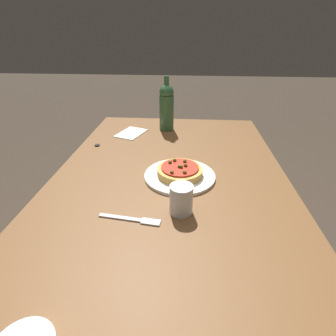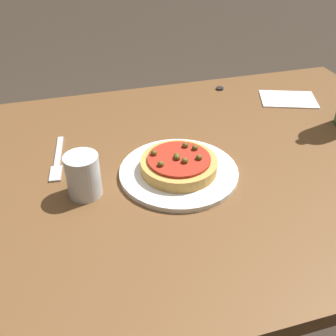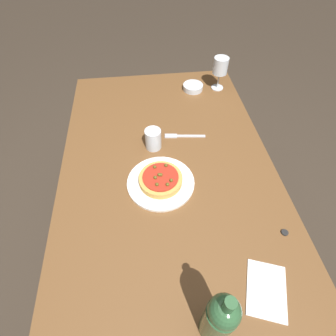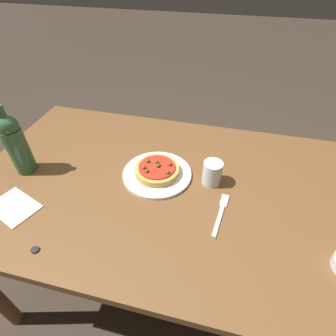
{
  "view_description": "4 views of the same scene",
  "coord_description": "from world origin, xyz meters",
  "px_view_note": "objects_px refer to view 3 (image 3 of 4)",
  "views": [
    {
      "loc": [
        -0.8,
        -0.06,
        1.26
      ],
      "look_at": [
        0.04,
        0.0,
        0.81
      ],
      "focal_mm": 28.0,
      "sensor_mm": 36.0,
      "label": 1
    },
    {
      "loc": [
        -0.16,
        -0.72,
        1.28
      ],
      "look_at": [
        0.02,
        -0.07,
        0.8
      ],
      "focal_mm": 42.0,
      "sensor_mm": 36.0,
      "label": 2
    },
    {
      "loc": [
        0.68,
        -0.08,
        1.59
      ],
      "look_at": [
        0.07,
        -0.01,
        0.87
      ],
      "focal_mm": 28.0,
      "sensor_mm": 36.0,
      "label": 3
    },
    {
      "loc": [
        -0.16,
        0.68,
        1.46
      ],
      "look_at": [
        0.01,
        -0.02,
        0.82
      ],
      "focal_mm": 28.0,
      "sensor_mm": 36.0,
      "label": 4
    }
  ],
  "objects_px": {
    "dinner_plate": "(161,182)",
    "water_cup": "(153,139)",
    "dining_table": "(169,184)",
    "side_bowl": "(193,87)",
    "fork": "(182,136)",
    "wine_bottle": "(219,319)",
    "wine_glass": "(221,67)",
    "pizza": "(161,179)",
    "bottle_cap": "(285,233)"
  },
  "relations": [
    {
      "from": "water_cup",
      "to": "bottle_cap",
      "type": "distance_m",
      "value": 0.63
    },
    {
      "from": "dinner_plate",
      "to": "fork",
      "type": "height_order",
      "value": "dinner_plate"
    },
    {
      "from": "dining_table",
      "to": "pizza",
      "type": "bearing_deg",
      "value": -33.41
    },
    {
      "from": "bottle_cap",
      "to": "dining_table",
      "type": "bearing_deg",
      "value": -131.38
    },
    {
      "from": "dinner_plate",
      "to": "water_cup",
      "type": "height_order",
      "value": "water_cup"
    },
    {
      "from": "side_bowl",
      "to": "dining_table",
      "type": "bearing_deg",
      "value": -19.72
    },
    {
      "from": "dining_table",
      "to": "bottle_cap",
      "type": "bearing_deg",
      "value": 48.62
    },
    {
      "from": "dinner_plate",
      "to": "wine_bottle",
      "type": "height_order",
      "value": "wine_bottle"
    },
    {
      "from": "dining_table",
      "to": "side_bowl",
      "type": "bearing_deg",
      "value": 160.28
    },
    {
      "from": "bottle_cap",
      "to": "pizza",
      "type": "bearing_deg",
      "value": -123.18
    },
    {
      "from": "side_bowl",
      "to": "wine_glass",
      "type": "bearing_deg",
      "value": 89.1
    },
    {
      "from": "water_cup",
      "to": "side_bowl",
      "type": "relative_size",
      "value": 0.85
    },
    {
      "from": "wine_glass",
      "to": "bottle_cap",
      "type": "relative_size",
      "value": 7.34
    },
    {
      "from": "dining_table",
      "to": "wine_glass",
      "type": "relative_size",
      "value": 8.61
    },
    {
      "from": "side_bowl",
      "to": "fork",
      "type": "bearing_deg",
      "value": -17.56
    },
    {
      "from": "dinner_plate",
      "to": "wine_glass",
      "type": "height_order",
      "value": "wine_glass"
    },
    {
      "from": "wine_bottle",
      "to": "water_cup",
      "type": "relative_size",
      "value": 3.02
    },
    {
      "from": "dining_table",
      "to": "bottle_cap",
      "type": "xyz_separation_m",
      "value": [
        0.32,
        0.37,
        0.09
      ]
    },
    {
      "from": "dinner_plate",
      "to": "wine_bottle",
      "type": "xyz_separation_m",
      "value": [
        0.51,
        0.09,
        0.12
      ]
    },
    {
      "from": "dining_table",
      "to": "dinner_plate",
      "type": "bearing_deg",
      "value": -33.49
    },
    {
      "from": "wine_glass",
      "to": "bottle_cap",
      "type": "bearing_deg",
      "value": 1.3
    },
    {
      "from": "dining_table",
      "to": "fork",
      "type": "height_order",
      "value": "fork"
    },
    {
      "from": "side_bowl",
      "to": "fork",
      "type": "height_order",
      "value": "side_bowl"
    },
    {
      "from": "water_cup",
      "to": "pizza",
      "type": "bearing_deg",
      "value": 3.11
    },
    {
      "from": "dinner_plate",
      "to": "side_bowl",
      "type": "xyz_separation_m",
      "value": [
        -0.63,
        0.24,
        0.01
      ]
    },
    {
      "from": "fork",
      "to": "side_bowl",
      "type": "bearing_deg",
      "value": -100.17
    },
    {
      "from": "wine_glass",
      "to": "wine_bottle",
      "type": "xyz_separation_m",
      "value": [
        1.14,
        -0.29,
        -0.0
      ]
    },
    {
      "from": "fork",
      "to": "dining_table",
      "type": "bearing_deg",
      "value": 73.82
    },
    {
      "from": "dining_table",
      "to": "bottle_cap",
      "type": "relative_size",
      "value": 63.21
    },
    {
      "from": "wine_bottle",
      "to": "side_bowl",
      "type": "xyz_separation_m",
      "value": [
        -1.15,
        0.15,
        -0.11
      ]
    },
    {
      "from": "water_cup",
      "to": "fork",
      "type": "relative_size",
      "value": 0.49
    },
    {
      "from": "pizza",
      "to": "dinner_plate",
      "type": "bearing_deg",
      "value": -108.44
    },
    {
      "from": "dining_table",
      "to": "wine_bottle",
      "type": "height_order",
      "value": "wine_bottle"
    },
    {
      "from": "fork",
      "to": "bottle_cap",
      "type": "distance_m",
      "value": 0.59
    },
    {
      "from": "pizza",
      "to": "fork",
      "type": "height_order",
      "value": "pizza"
    },
    {
      "from": "dining_table",
      "to": "water_cup",
      "type": "height_order",
      "value": "water_cup"
    },
    {
      "from": "dinner_plate",
      "to": "bottle_cap",
      "type": "relative_size",
      "value": 11.13
    },
    {
      "from": "side_bowl",
      "to": "pizza",
      "type": "bearing_deg",
      "value": -21.11
    },
    {
      "from": "dinner_plate",
      "to": "water_cup",
      "type": "bearing_deg",
      "value": -176.92
    },
    {
      "from": "dinner_plate",
      "to": "bottle_cap",
      "type": "distance_m",
      "value": 0.48
    },
    {
      "from": "fork",
      "to": "bottle_cap",
      "type": "bearing_deg",
      "value": 125.28
    },
    {
      "from": "dinner_plate",
      "to": "wine_bottle",
      "type": "distance_m",
      "value": 0.54
    },
    {
      "from": "wine_bottle",
      "to": "bottle_cap",
      "type": "xyz_separation_m",
      "value": [
        -0.25,
        0.31,
        -0.12
      ]
    },
    {
      "from": "dining_table",
      "to": "water_cup",
      "type": "distance_m",
      "value": 0.21
    },
    {
      "from": "pizza",
      "to": "water_cup",
      "type": "relative_size",
      "value": 1.83
    },
    {
      "from": "fork",
      "to": "pizza",
      "type": "bearing_deg",
      "value": 71.47
    },
    {
      "from": "wine_glass",
      "to": "fork",
      "type": "distance_m",
      "value": 0.47
    },
    {
      "from": "wine_bottle",
      "to": "side_bowl",
      "type": "height_order",
      "value": "wine_bottle"
    },
    {
      "from": "pizza",
      "to": "wine_glass",
      "type": "height_order",
      "value": "wine_glass"
    },
    {
      "from": "wine_glass",
      "to": "water_cup",
      "type": "distance_m",
      "value": 0.58
    }
  ]
}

